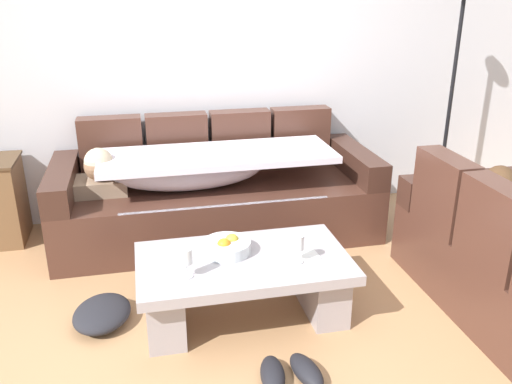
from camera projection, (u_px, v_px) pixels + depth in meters
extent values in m
plane|color=tan|center=(289.00, 362.00, 2.78)|extent=(14.00, 14.00, 0.00)
cube|color=silver|center=(218.00, 48.00, 4.25)|extent=(9.00, 0.10, 2.70)
cube|color=#4B2C22|center=(218.00, 209.00, 4.14)|extent=(2.39, 0.92, 0.42)
cube|color=#4B2C22|center=(111.00, 146.00, 4.17)|extent=(0.48, 0.16, 0.46)
cube|color=#4B2C22|center=(177.00, 142.00, 4.27)|extent=(0.48, 0.16, 0.46)
cube|color=#4B2C22|center=(240.00, 139.00, 4.37)|extent=(0.48, 0.16, 0.46)
cube|color=#4B2C22|center=(300.00, 135.00, 4.48)|extent=(0.48, 0.16, 0.46)
cube|color=#3C231B|center=(62.00, 182.00, 3.80)|extent=(0.18, 0.92, 0.20)
cube|color=#3C231B|center=(355.00, 161.00, 4.25)|extent=(0.18, 0.92, 0.20)
cube|color=gray|center=(102.00, 185.00, 3.86)|extent=(0.36, 0.28, 0.11)
sphere|color=#936B4C|center=(99.00, 166.00, 3.77)|extent=(0.21, 0.21, 0.21)
sphere|color=#CCB793|center=(99.00, 162.00, 3.76)|extent=(0.20, 0.20, 0.20)
ellipsoid|color=silver|center=(188.00, 170.00, 3.92)|extent=(1.10, 0.44, 0.28)
cube|color=silver|center=(218.00, 156.00, 3.91)|extent=(1.70, 0.60, 0.05)
cube|color=silver|center=(227.00, 230.00, 3.73)|extent=(1.44, 0.04, 0.38)
cube|color=#4B2C22|center=(496.00, 227.00, 2.79)|extent=(0.16, 0.47, 0.46)
cube|color=#4B2C22|center=(444.00, 193.00, 3.25)|extent=(0.16, 0.47, 0.46)
cube|color=#3C231B|center=(465.00, 188.00, 3.68)|extent=(0.92, 0.18, 0.20)
cube|color=#B23838|center=(489.00, 209.00, 3.45)|extent=(0.28, 0.36, 0.11)
sphere|color=tan|center=(499.00, 185.00, 3.41)|extent=(0.21, 0.21, 0.21)
sphere|color=#4C331E|center=(500.00, 181.00, 3.39)|extent=(0.20, 0.20, 0.20)
cube|color=#A49CA0|center=(243.00, 263.00, 3.05)|extent=(1.20, 0.68, 0.06)
cube|color=#A49CA0|center=(164.00, 301.00, 3.02)|extent=(0.20, 0.54, 0.32)
cube|color=#A49CA0|center=(319.00, 283.00, 3.21)|extent=(0.20, 0.54, 0.32)
cylinder|color=silver|center=(226.00, 247.00, 3.09)|extent=(0.28, 0.28, 0.07)
sphere|color=orange|center=(224.00, 245.00, 3.06)|extent=(0.08, 0.08, 0.08)
sphere|color=gold|center=(232.00, 240.00, 3.11)|extent=(0.08, 0.08, 0.08)
cylinder|color=silver|center=(187.00, 276.00, 2.85)|extent=(0.06, 0.06, 0.01)
cylinder|color=silver|center=(187.00, 269.00, 2.83)|extent=(0.01, 0.01, 0.07)
cylinder|color=silver|center=(186.00, 256.00, 2.80)|extent=(0.07, 0.07, 0.08)
cylinder|color=silver|center=(297.00, 262.00, 2.99)|extent=(0.06, 0.06, 0.01)
cylinder|color=silver|center=(298.00, 255.00, 2.98)|extent=(0.01, 0.01, 0.07)
cylinder|color=silver|center=(298.00, 242.00, 2.95)|extent=(0.07, 0.07, 0.08)
cube|color=white|center=(291.00, 253.00, 3.08)|extent=(0.29, 0.23, 0.01)
cylinder|color=black|center=(437.00, 203.00, 4.76)|extent=(0.28, 0.28, 0.02)
cylinder|color=black|center=(450.00, 102.00, 4.43)|extent=(0.03, 0.03, 1.80)
ellipsoid|color=black|center=(273.00, 375.00, 2.63)|extent=(0.16, 0.28, 0.09)
ellipsoid|color=black|center=(306.00, 371.00, 2.65)|extent=(0.17, 0.29, 0.09)
ellipsoid|color=#232328|center=(102.00, 313.00, 3.09)|extent=(0.40, 0.46, 0.12)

